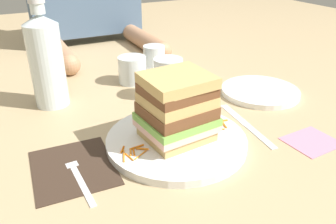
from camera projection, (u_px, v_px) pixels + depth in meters
name	position (u px, v px, depth m)	size (l,w,h in m)	color
ground_plane	(170.00, 137.00, 0.67)	(3.00, 3.00, 0.00)	tan
main_plate	(175.00, 141.00, 0.64)	(0.27, 0.27, 0.01)	white
sandwich	(176.00, 108.00, 0.61)	(0.14, 0.12, 0.13)	tan
carrot_shred_0	(131.00, 152.00, 0.59)	(0.00, 0.00, 0.02)	orange
carrot_shred_1	(129.00, 157.00, 0.58)	(0.00, 0.00, 0.03)	orange
carrot_shred_2	(142.00, 149.00, 0.60)	(0.00, 0.00, 0.02)	orange
carrot_shred_3	(122.00, 150.00, 0.60)	(0.00, 0.00, 0.02)	orange
carrot_shred_4	(124.00, 156.00, 0.58)	(0.00, 0.00, 0.03)	orange
carrot_shred_5	(134.00, 152.00, 0.59)	(0.00, 0.00, 0.02)	orange
carrot_shred_6	(141.00, 155.00, 0.58)	(0.00, 0.00, 0.03)	orange
carrot_shred_7	(137.00, 147.00, 0.60)	(0.00, 0.00, 0.03)	orange
carrot_shred_8	(215.00, 125.00, 0.67)	(0.00, 0.00, 0.02)	orange
carrot_shred_9	(206.00, 119.00, 0.70)	(0.00, 0.00, 0.03)	orange
carrot_shred_10	(209.00, 120.00, 0.70)	(0.00, 0.00, 0.02)	orange
carrot_shred_11	(209.00, 124.00, 0.68)	(0.00, 0.00, 0.02)	orange
carrot_shred_12	(224.00, 124.00, 0.68)	(0.00, 0.00, 0.03)	orange
carrot_shred_13	(218.00, 129.00, 0.66)	(0.00, 0.00, 0.03)	orange
carrot_shred_14	(215.00, 123.00, 0.68)	(0.00, 0.00, 0.02)	orange
carrot_shred_15	(222.00, 121.00, 0.69)	(0.00, 0.00, 0.03)	orange
carrot_shred_16	(212.00, 128.00, 0.67)	(0.00, 0.00, 0.02)	orange
napkin_dark	(73.00, 167.00, 0.58)	(0.13, 0.16, 0.00)	#38281E
fork	(77.00, 173.00, 0.56)	(0.02, 0.17, 0.00)	silver
knife	(248.00, 126.00, 0.70)	(0.04, 0.20, 0.00)	silver
juice_glass	(168.00, 80.00, 0.81)	(0.07, 0.07, 0.10)	white
water_bottle	(46.00, 60.00, 0.75)	(0.08, 0.08, 0.25)	silver
empty_tumbler_0	(154.00, 60.00, 0.97)	(0.06, 0.06, 0.08)	silver
empty_tumbler_1	(132.00, 70.00, 0.91)	(0.08, 0.08, 0.07)	silver
side_plate	(260.00, 91.00, 0.85)	(0.19, 0.19, 0.01)	white
napkin_pink	(312.00, 141.00, 0.65)	(0.10, 0.08, 0.00)	pink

